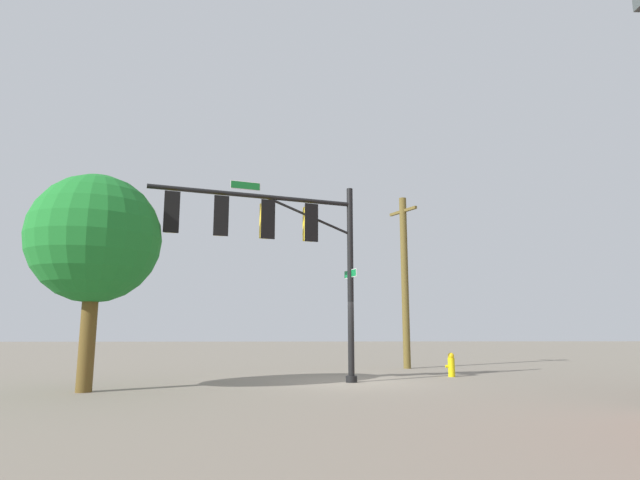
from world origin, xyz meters
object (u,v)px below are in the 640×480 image
(utility_pole, at_px, (405,279))
(tree_near, at_px, (95,239))
(fire_hydrant, at_px, (451,365))
(signal_pole_assembly, at_px, (271,233))

(utility_pole, bearing_deg, tree_near, 38.93)
(utility_pole, height_order, fire_hydrant, utility_pole)
(utility_pole, relative_size, fire_hydrant, 9.01)
(utility_pole, bearing_deg, fire_hydrant, 100.52)
(tree_near, bearing_deg, utility_pole, -141.07)
(fire_hydrant, bearing_deg, signal_pole_assembly, 23.33)
(utility_pole, height_order, tree_near, utility_pole)
(signal_pole_assembly, xyz_separation_m, utility_pole, (-5.48, -6.74, -0.73))
(fire_hydrant, distance_m, tree_near, 12.34)
(signal_pole_assembly, height_order, tree_near, signal_pole_assembly)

